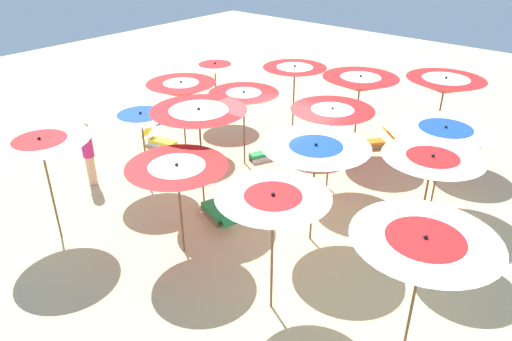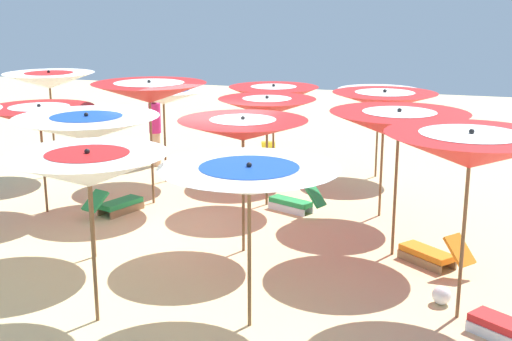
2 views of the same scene
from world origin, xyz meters
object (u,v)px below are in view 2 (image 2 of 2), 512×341
Objects in this scene: beach_umbrella_6 at (87,128)px; beach_umbrella_14 at (399,125)px; beach_umbrella_7 at (88,170)px; beach_umbrella_15 at (470,150)px; beach_umbrella_0 at (49,80)px; lounger_0 at (117,204)px; beach_umbrella_5 at (149,92)px; beachgoer_0 at (155,128)px; beach_umbrella_9 at (267,107)px; lounger_1 at (267,161)px; lounger_2 at (432,253)px; lounger_3 at (295,202)px; beach_umbrella_8 at (274,96)px; beach_ball at (442,295)px; beach_umbrella_11 at (249,180)px; beach_umbrella_1 at (40,117)px; beach_umbrella_13 at (384,100)px; beach_umbrella_10 at (243,130)px; beach_umbrella_12 at (379,96)px; beach_umbrella_4 at (163,97)px.

beach_umbrella_6 is 0.98× the size of beach_umbrella_14.
beach_umbrella_7 is 4.80m from beach_umbrella_15.
beach_umbrella_0 is 8.76m from beach_umbrella_14.
beach_umbrella_14 is 1.81× the size of lounger_0.
beach_umbrella_5 is 7.09m from beach_umbrella_15.
beachgoer_0 is at bearing 110.23° from beach_umbrella_7.
beach_umbrella_9 is at bearing 83.26° from beach_umbrella_7.
beach_umbrella_7 is 1.87× the size of lounger_1.
beach_umbrella_9 is at bearing -50.50° from beachgoer_0.
lounger_2 is 0.99× the size of lounger_3.
beach_umbrella_8 is at bearing 102.38° from beach_umbrella_9.
lounger_1 is at bearing 124.15° from beach_umbrella_15.
beach_umbrella_9 is 0.88× the size of beach_umbrella_15.
beach_ball is at bearing 153.85° from lounger_3.
beach_umbrella_6 is 1.03× the size of beach_umbrella_7.
beach_umbrella_11 is 1.83× the size of lounger_2.
beach_umbrella_6 is at bearing -40.78° from beach_umbrella_1.
lounger_2 is at bearing -64.05° from beach_umbrella_13.
beach_umbrella_5 is 3.35m from beach_umbrella_10.
beach_umbrella_6 is at bearing -119.45° from beach_umbrella_12.
lounger_2 is (2.15, 2.79, -1.75)m from beach_umbrella_11.
beach_umbrella_6 reaches higher than beach_umbrella_12.
beach_umbrella_10 is 0.93× the size of beach_umbrella_13.
beach_umbrella_11 is at bearing -76.39° from beach_umbrella_8.
beach_umbrella_10 is (1.04, 3.00, 0.01)m from beach_umbrella_7.
beach_ball is at bearing -45.89° from beach_umbrella_9.
beach_umbrella_6 is at bearing -161.23° from beach_umbrella_14.
lounger_2 is at bearing -51.27° from beachgoer_0.
beachgoer_0 is (-4.91, 7.52, -1.00)m from beach_umbrella_11.
lounger_3 is (4.71, 1.46, -1.72)m from beach_umbrella_1.
beach_umbrella_4 is (1.30, 2.82, 0.05)m from beach_umbrella_1.
beach_umbrella_13 is 1.36× the size of beachgoer_0.
lounger_2 is at bearing 52.37° from beach_umbrella_11.
beach_umbrella_15 is at bearing 18.52° from beach_umbrella_7.
beach_umbrella_14 is (2.41, 0.58, 0.11)m from beach_umbrella_10.
lounger_2 is at bearing 28.15° from lounger_1.
beach_umbrella_14 reaches higher than beach_umbrella_4.
beach_umbrella_10 is at bearing -126.81° from beach_umbrella_13.
beach_umbrella_10 is at bearing 105.78° from lounger_3.
beach_umbrella_9 reaches higher than beach_umbrella_11.
beach_umbrella_4 is 0.96× the size of beach_umbrella_11.
lounger_2 is 1.41m from beach_ball.
lounger_2 is at bearing -80.06° from lounger_0.
beach_umbrella_12 is at bearing -11.38° from beachgoer_0.
beach_umbrella_13 is at bearing 61.96° from beach_umbrella_7.
beach_umbrella_7 is at bearing -136.06° from lounger_0.
beach_umbrella_11 is (5.34, -3.40, 0.04)m from beach_umbrella_1.
lounger_3 is at bearing -25.02° from beach_umbrella_9.
lounger_1 is at bearing 67.30° from beach_umbrella_5.
beach_umbrella_5 is at bearing -83.02° from beachgoer_0.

